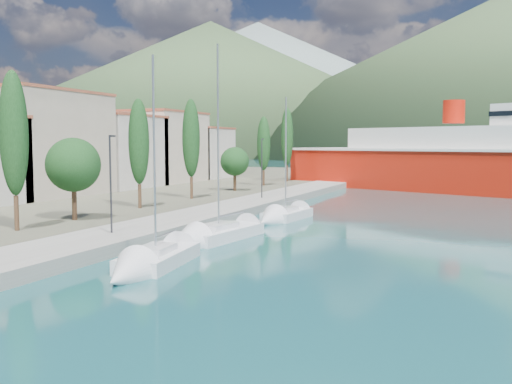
% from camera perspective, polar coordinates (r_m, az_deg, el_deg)
% --- Properties ---
extents(ground, '(1400.00, 1400.00, 0.00)m').
position_cam_1_polar(ground, '(137.48, 17.26, 2.01)').
color(ground, '#174F53').
extents(quay, '(5.00, 88.00, 0.80)m').
position_cam_1_polar(quay, '(48.35, -4.38, -2.20)').
color(quay, gray).
rests_on(quay, ground).
extents(town_buildings, '(9.20, 69.20, 11.30)m').
position_cam_1_polar(town_buildings, '(69.90, -17.29, 4.02)').
color(town_buildings, beige).
rests_on(town_buildings, land_strip).
extents(tree_row, '(3.98, 61.90, 10.98)m').
position_cam_1_polar(tree_row, '(55.40, -8.31, 4.26)').
color(tree_row, '#47301E').
rests_on(tree_row, land_strip).
extents(lamp_posts, '(0.15, 45.67, 6.06)m').
position_cam_1_polar(lamp_posts, '(37.61, -12.87, 1.31)').
color(lamp_posts, '#2D2D33').
rests_on(lamp_posts, quay).
extents(sailboat_near, '(3.59, 8.43, 11.73)m').
position_cam_1_polar(sailboat_near, '(28.67, -11.31, -7.35)').
color(sailboat_near, silver).
rests_on(sailboat_near, ground).
extents(sailboat_mid, '(3.69, 9.75, 13.69)m').
position_cam_1_polar(sailboat_mid, '(36.16, -5.40, -4.72)').
color(sailboat_mid, silver).
rests_on(sailboat_mid, ground).
extents(sailboat_far, '(3.12, 7.74, 11.09)m').
position_cam_1_polar(sailboat_far, '(46.46, 2.19, -2.59)').
color(sailboat_far, silver).
rests_on(sailboat_far, ground).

